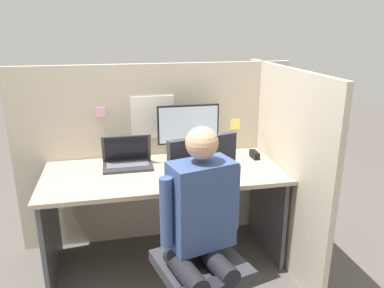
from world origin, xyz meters
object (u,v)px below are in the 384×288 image
Objects in this scene: stapler at (255,155)px; person at (201,226)px; paper_box at (189,155)px; monitor at (188,127)px; carrot_toy at (178,178)px; office_chair at (201,235)px; laptop at (127,161)px.

person is (-0.65, -0.89, -0.05)m from stapler.
paper_box is 0.52m from stapler.
monitor is 0.51m from carrot_toy.
office_chair reaches higher than stapler.
person is at bearing -104.78° from office_chair.
stapler is at bearing 54.14° from person.
stapler is 0.97× the size of carrot_toy.
paper_box is 2.37× the size of stapler.
paper_box is 0.22m from monitor.
monitor is at bearing 83.66° from office_chair.
stapler is at bearing -10.98° from paper_box.
carrot_toy is at bearing -47.29° from laptop.
stapler is (0.98, -0.02, -0.02)m from laptop.
person is (-0.14, -0.99, -0.05)m from paper_box.
carrot_toy is 0.10× the size of person.
person is at bearing -69.68° from laptop.
laptop is (-0.48, -0.08, -0.21)m from monitor.
carrot_toy is 0.57m from person.
paper_box is at bearing 169.02° from stapler.
carrot_toy is (-0.16, -0.42, -0.01)m from paper_box.
office_chair is at bearing -96.36° from paper_box.
paper_box is 0.26× the size of office_chair.
monitor reaches higher than paper_box.
office_chair is 0.24m from person.
paper_box is 2.30× the size of carrot_toy.
laptop is 0.98m from person.
office_chair is at bearing -129.82° from stapler.
monitor is at bearing 90.00° from paper_box.
office_chair is (0.38, -0.74, -0.23)m from laptop.
person reaches higher than stapler.
paper_box is 0.45m from carrot_toy.
laptop is 2.88× the size of stapler.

